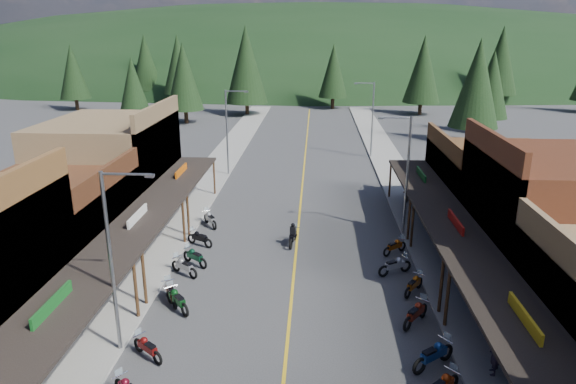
# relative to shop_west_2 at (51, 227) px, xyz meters

# --- Properties ---
(ground) EXTENTS (220.00, 220.00, 0.00)m
(ground) POSITION_rel_shop_west_2_xyz_m (13.75, -1.70, -2.53)
(ground) COLOR #38383A
(ground) RESTS_ON ground
(centerline) EXTENTS (0.15, 90.00, 0.01)m
(centerline) POSITION_rel_shop_west_2_xyz_m (13.75, 18.30, -2.53)
(centerline) COLOR gold
(centerline) RESTS_ON ground
(sidewalk_west) EXTENTS (3.40, 94.00, 0.15)m
(sidewalk_west) POSITION_rel_shop_west_2_xyz_m (5.05, 18.30, -2.46)
(sidewalk_west) COLOR gray
(sidewalk_west) RESTS_ON ground
(sidewalk_east) EXTENTS (3.40, 94.00, 0.15)m
(sidewalk_east) POSITION_rel_shop_west_2_xyz_m (22.45, 18.30, -2.46)
(sidewalk_east) COLOR gray
(sidewalk_east) RESTS_ON ground
(shop_west_2) EXTENTS (10.90, 9.00, 6.20)m
(shop_west_2) POSITION_rel_shop_west_2_xyz_m (0.00, 0.00, 0.00)
(shop_west_2) COLOR #3F2111
(shop_west_2) RESTS_ON ground
(shop_west_3) EXTENTS (10.90, 10.20, 8.20)m
(shop_west_3) POSITION_rel_shop_west_2_xyz_m (-0.03, 9.60, 0.99)
(shop_west_3) COLOR brown
(shop_west_3) RESTS_ON ground
(shop_east_2) EXTENTS (10.90, 9.00, 8.20)m
(shop_east_2) POSITION_rel_shop_west_2_xyz_m (27.54, 0.00, 0.99)
(shop_east_2) COLOR #562B19
(shop_east_2) RESTS_ON ground
(shop_east_3) EXTENTS (10.90, 10.20, 6.20)m
(shop_east_3) POSITION_rel_shop_west_2_xyz_m (27.51, 9.60, -0.00)
(shop_east_3) COLOR #4C2D16
(shop_east_3) RESTS_ON ground
(streetlight_0) EXTENTS (2.16, 0.18, 8.00)m
(streetlight_0) POSITION_rel_shop_west_2_xyz_m (6.80, -7.70, 1.93)
(streetlight_0) COLOR gray
(streetlight_0) RESTS_ON ground
(streetlight_1) EXTENTS (2.16, 0.18, 8.00)m
(streetlight_1) POSITION_rel_shop_west_2_xyz_m (6.80, 20.30, 1.93)
(streetlight_1) COLOR gray
(streetlight_1) RESTS_ON ground
(streetlight_2) EXTENTS (2.16, 0.18, 8.00)m
(streetlight_2) POSITION_rel_shop_west_2_xyz_m (20.71, 6.30, 1.93)
(streetlight_2) COLOR gray
(streetlight_2) RESTS_ON ground
(streetlight_3) EXTENTS (2.16, 0.18, 8.00)m
(streetlight_3) POSITION_rel_shop_west_2_xyz_m (20.71, 28.30, 1.93)
(streetlight_3) COLOR gray
(streetlight_3) RESTS_ON ground
(ridge_hill) EXTENTS (310.00, 140.00, 60.00)m
(ridge_hill) POSITION_rel_shop_west_2_xyz_m (13.75, 133.30, -2.53)
(ridge_hill) COLOR black
(ridge_hill) RESTS_ON ground
(pine_0) EXTENTS (5.04, 5.04, 11.00)m
(pine_0) POSITION_rel_shop_west_2_xyz_m (-26.25, 60.30, 3.95)
(pine_0) COLOR black
(pine_0) RESTS_ON ground
(pine_1) EXTENTS (5.88, 5.88, 12.50)m
(pine_1) POSITION_rel_shop_west_2_xyz_m (-10.25, 68.30, 4.70)
(pine_1) COLOR black
(pine_1) RESTS_ON ground
(pine_2) EXTENTS (6.72, 6.72, 14.00)m
(pine_2) POSITION_rel_shop_west_2_xyz_m (3.75, 56.30, 5.46)
(pine_2) COLOR black
(pine_2) RESTS_ON ground
(pine_3) EXTENTS (5.04, 5.04, 11.00)m
(pine_3) POSITION_rel_shop_west_2_xyz_m (17.75, 64.30, 3.95)
(pine_3) COLOR black
(pine_3) RESTS_ON ground
(pine_4) EXTENTS (5.88, 5.88, 12.50)m
(pine_4) POSITION_rel_shop_west_2_xyz_m (31.75, 58.30, 4.70)
(pine_4) COLOR black
(pine_4) RESTS_ON ground
(pine_5) EXTENTS (6.72, 6.72, 14.00)m
(pine_5) POSITION_rel_shop_west_2_xyz_m (47.75, 70.30, 5.46)
(pine_5) COLOR black
(pine_5) RESTS_ON ground
(pine_7) EXTENTS (5.88, 5.88, 12.50)m
(pine_7) POSITION_rel_shop_west_2_xyz_m (-18.25, 74.30, 4.70)
(pine_7) COLOR black
(pine_7) RESTS_ON ground
(pine_8) EXTENTS (4.48, 4.48, 10.00)m
(pine_8) POSITION_rel_shop_west_2_xyz_m (-8.25, 38.30, 3.44)
(pine_8) COLOR black
(pine_8) RESTS_ON ground
(pine_9) EXTENTS (4.93, 4.93, 10.80)m
(pine_9) POSITION_rel_shop_west_2_xyz_m (37.75, 43.30, 3.85)
(pine_9) COLOR black
(pine_9) RESTS_ON ground
(pine_10) EXTENTS (5.38, 5.38, 11.60)m
(pine_10) POSITION_rel_shop_west_2_xyz_m (-4.25, 48.30, 4.25)
(pine_10) COLOR black
(pine_10) RESTS_ON ground
(pine_11) EXTENTS (5.82, 5.82, 12.40)m
(pine_11) POSITION_rel_shop_west_2_xyz_m (33.75, 36.30, 4.65)
(pine_11) COLOR black
(pine_11) RESTS_ON ground
(bike_west_5) EXTENTS (1.90, 1.70, 1.10)m
(bike_west_5) POSITION_rel_shop_west_2_xyz_m (7.99, -8.12, -1.98)
(bike_west_5) COLOR maroon
(bike_west_5) RESTS_ON ground
(bike_west_6) EXTENTS (1.98, 2.11, 1.24)m
(bike_west_6) POSITION_rel_shop_west_2_xyz_m (8.22, -4.23, -1.91)
(bike_west_6) COLOR #0C4016
(bike_west_6) RESTS_ON ground
(bike_west_7) EXTENTS (1.58, 2.14, 1.18)m
(bike_west_7) POSITION_rel_shop_west_2_xyz_m (7.71, -3.51, -1.94)
(bike_west_7) COLOR #64210D
(bike_west_7) RESTS_ON ground
(bike_west_8) EXTENTS (2.05, 1.75, 1.17)m
(bike_west_8) POSITION_rel_shop_west_2_xyz_m (7.63, -0.49, -1.95)
(bike_west_8) COLOR gray
(bike_west_8) RESTS_ON ground
(bike_west_9) EXTENTS (2.02, 1.82, 1.17)m
(bike_west_9) POSITION_rel_shop_west_2_xyz_m (7.93, 0.82, -1.95)
(bike_west_9) COLOR #0B3922
(bike_west_9) RESTS_ON ground
(bike_west_10) EXTENTS (2.04, 1.54, 1.13)m
(bike_west_10) POSITION_rel_shop_west_2_xyz_m (7.59, 3.65, -1.97)
(bike_west_10) COLOR black
(bike_west_10) RESTS_ON ground
(bike_west_11) EXTENTS (1.71, 2.12, 1.19)m
(bike_west_11) POSITION_rel_shop_west_2_xyz_m (7.58, 7.06, -1.94)
(bike_west_11) COLOR gray
(bike_west_11) RESTS_ON ground
(bike_east_5) EXTENTS (2.26, 1.97, 1.30)m
(bike_east_5) POSITION_rel_shop_west_2_xyz_m (19.78, -8.09, -1.88)
(bike_east_5) COLOR navy
(bike_east_5) RESTS_ON ground
(bike_east_6) EXTENTS (1.88, 2.15, 1.23)m
(bike_east_6) POSITION_rel_shop_west_2_xyz_m (19.64, -4.86, -1.92)
(bike_east_6) COLOR maroon
(bike_east_6) RESTS_ON ground
(bike_east_7) EXTENTS (1.65, 1.96, 1.11)m
(bike_east_7) POSITION_rel_shop_west_2_xyz_m (20.09, -1.91, -1.98)
(bike_east_7) COLOR #BE5A0D
(bike_east_7) RESTS_ON ground
(bike_east_8) EXTENTS (2.19, 1.60, 1.20)m
(bike_east_8) POSITION_rel_shop_west_2_xyz_m (19.42, 0.25, -1.93)
(bike_east_8) COLOR #A1A2A6
(bike_east_8) RESTS_ON ground
(bike_east_9) EXTENTS (1.86, 1.71, 1.09)m
(bike_east_9) POSITION_rel_shop_west_2_xyz_m (19.82, 3.07, -1.99)
(bike_east_9) COLOR #B7500D
(bike_east_9) RESTS_ON ground
(rider_on_bike) EXTENTS (0.96, 2.13, 1.56)m
(rider_on_bike) POSITION_rel_shop_west_2_xyz_m (13.52, 4.15, -1.91)
(rider_on_bike) COLOR black
(rider_on_bike) RESTS_ON ground
(pedestrian_east_a) EXTENTS (0.53, 0.71, 1.78)m
(pedestrian_east_a) POSITION_rel_shop_west_2_xyz_m (22.03, -8.56, -1.49)
(pedestrian_east_a) COLOR black
(pedestrian_east_a) RESTS_ON sidewalk_east
(pedestrian_east_b) EXTENTS (0.89, 0.87, 1.62)m
(pedestrian_east_b) POSITION_rel_shop_west_2_xyz_m (22.09, 12.79, -1.57)
(pedestrian_east_b) COLOR brown
(pedestrian_east_b) RESTS_ON sidewalk_east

